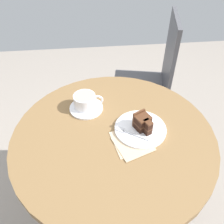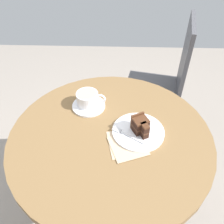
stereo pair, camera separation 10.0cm
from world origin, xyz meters
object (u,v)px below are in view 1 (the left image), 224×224
object	(u,v)px
saucer	(86,108)
fork	(128,132)
coffee_cup	(85,101)
cafe_chair	(154,75)
cake_plate	(140,129)
cake_slice	(143,122)
teaspoon	(92,112)
napkin	(132,142)

from	to	relation	value
saucer	fork	world-z (taller)	fork
coffee_cup	cafe_chair	bearing A→B (deg)	47.85
coffee_cup	cake_plate	xyz separation A→B (m)	(0.22, -0.16, -0.04)
saucer	coffee_cup	world-z (taller)	coffee_cup
cake_slice	coffee_cup	bearing A→B (deg)	144.38
saucer	cake_slice	size ratio (longest dim) A/B	1.68
teaspoon	cafe_chair	size ratio (longest dim) A/B	0.10
teaspoon	cafe_chair	distance (m)	0.74
saucer	coffee_cup	xyz separation A→B (m)	(-0.00, 0.01, 0.04)
cafe_chair	coffee_cup	bearing A→B (deg)	-30.34
napkin	coffee_cup	bearing A→B (deg)	127.97
cake_plate	fork	bearing A→B (deg)	-159.59
cake_plate	napkin	xyz separation A→B (m)	(-0.04, -0.06, -0.00)
napkin	cake_slice	bearing A→B (deg)	50.93
fork	teaspoon	bearing A→B (deg)	-11.87
fork	cafe_chair	bearing A→B (deg)	-79.95
teaspoon	cafe_chair	xyz separation A→B (m)	(0.44, 0.56, -0.20)
teaspoon	cake_slice	xyz separation A→B (m)	(0.20, -0.12, 0.03)
cake_plate	napkin	distance (m)	0.08
saucer	coffee_cup	bearing A→B (deg)	104.88
cake_plate	napkin	size ratio (longest dim) A/B	1.15
saucer	coffee_cup	distance (m)	0.04
coffee_cup	teaspoon	size ratio (longest dim) A/B	1.41
fork	cafe_chair	distance (m)	0.79
saucer	cake_slice	distance (m)	0.28
fork	cake_plate	bearing A→B (deg)	-126.26
teaspoon	cake_plate	xyz separation A→B (m)	(0.20, -0.12, -0.01)
saucer	cafe_chair	world-z (taller)	cafe_chair
fork	napkin	xyz separation A→B (m)	(0.01, -0.04, -0.01)
cake_plate	coffee_cup	bearing A→B (deg)	143.88
cake_slice	cafe_chair	xyz separation A→B (m)	(0.24, 0.68, -0.24)
saucer	napkin	xyz separation A→B (m)	(0.17, -0.22, -0.00)
saucer	cake_slice	bearing A→B (deg)	-34.65
coffee_cup	cafe_chair	size ratio (longest dim) A/B	0.14
cake_plate	napkin	world-z (taller)	cake_plate
teaspoon	napkin	size ratio (longest dim) A/B	0.51
coffee_cup	cake_plate	size ratio (longest dim) A/B	0.62
teaspoon	coffee_cup	bearing A→B (deg)	-125.20
napkin	cafe_chair	bearing A→B (deg)	68.72
coffee_cup	cafe_chair	xyz separation A→B (m)	(0.47, 0.51, -0.24)
cake_slice	fork	size ratio (longest dim) A/B	0.69
coffee_cup	saucer	bearing A→B (deg)	-75.12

